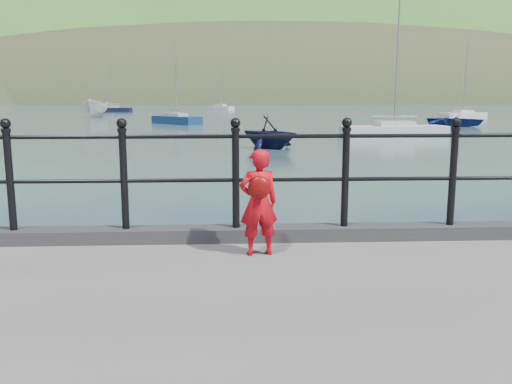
{
  "coord_description": "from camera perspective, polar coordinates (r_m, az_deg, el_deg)",
  "views": [
    {
      "loc": [
        0.53,
        -5.95,
        2.58
      ],
      "look_at": [
        0.82,
        -0.2,
        1.55
      ],
      "focal_mm": 38.0,
      "sensor_mm": 36.0,
      "label": 1
    }
  ],
  "objects": [
    {
      "name": "ground",
      "position": [
        6.51,
        -7.49,
        -13.31
      ],
      "size": [
        600.0,
        600.0,
        0.0
      ],
      "primitive_type": "plane",
      "color": "#2D4251",
      "rests_on": "ground"
    },
    {
      "name": "kerb",
      "position": [
        6.02,
        -7.84,
        -4.44
      ],
      "size": [
        60.0,
        0.3,
        0.15
      ],
      "primitive_type": "cube",
      "color": "#28282B",
      "rests_on": "quay"
    },
    {
      "name": "railing",
      "position": [
        5.88,
        -8.02,
        2.65
      ],
      "size": [
        18.11,
        0.11,
        1.2
      ],
      "color": "black",
      "rests_on": "kerb"
    },
    {
      "name": "far_shore",
      "position": [
        249.53,
        5.88,
        4.28
      ],
      "size": [
        830.0,
        200.0,
        156.0
      ],
      "color": "#333A21",
      "rests_on": "ground"
    },
    {
      "name": "child",
      "position": [
        5.36,
        0.27,
        -1.03
      ],
      "size": [
        0.43,
        0.35,
        1.07
      ],
      "rotation": [
        0.0,
        0.0,
        3.33
      ],
      "color": "red",
      "rests_on": "quay"
    },
    {
      "name": "launch_blue",
      "position": [
        49.7,
        20.31,
        7.1
      ],
      "size": [
        5.78,
        5.92,
        1.0
      ],
      "primitive_type": "imported",
      "rotation": [
        0.0,
        0.0,
        0.71
      ],
      "color": "navy",
      "rests_on": "ground"
    },
    {
      "name": "launch_white",
      "position": [
        67.47,
        -16.44,
        8.45
      ],
      "size": [
        2.67,
        5.87,
        2.2
      ],
      "primitive_type": "imported",
      "rotation": [
        0.0,
        0.0,
        -0.1
      ],
      "color": "silver",
      "rests_on": "ground"
    },
    {
      "name": "launch_navy",
      "position": [
        26.7,
        1.43,
        6.32
      ],
      "size": [
        4.08,
        4.01,
        1.63
      ],
      "primitive_type": "imported",
      "rotation": [
        0.0,
        0.0,
        0.89
      ],
      "color": "black",
      "rests_on": "ground"
    },
    {
      "name": "sailboat_far",
      "position": [
        65.14,
        20.96,
        7.49
      ],
      "size": [
        6.13,
        4.03,
        8.62
      ],
      "rotation": [
        0.0,
        0.0,
        0.44
      ],
      "color": "silver",
      "rests_on": "ground"
    },
    {
      "name": "sailboat_port",
      "position": [
        50.94,
        -8.35,
        7.49
      ],
      "size": [
        4.99,
        5.12,
        7.94
      ],
      "rotation": [
        0.0,
        0.0,
        -0.81
      ],
      "color": "navy",
      "rests_on": "ground"
    },
    {
      "name": "sailboat_near",
      "position": [
        35.31,
        14.32,
        6.17
      ],
      "size": [
        6.84,
        2.76,
        9.08
      ],
      "rotation": [
        0.0,
        0.0,
        0.14
      ],
      "color": "silver",
      "rests_on": "ground"
    },
    {
      "name": "sailboat_deep",
      "position": [
        99.24,
        -3.72,
        8.81
      ],
      "size": [
        4.89,
        4.73,
        7.88
      ],
      "rotation": [
        0.0,
        0.0,
        -0.76
      ],
      "color": "silver",
      "rests_on": "ground"
    },
    {
      "name": "sailboat_left",
      "position": [
        88.75,
        -15.0,
        8.33
      ],
      "size": [
        6.46,
        2.72,
        8.87
      ],
      "rotation": [
        0.0,
        0.0,
        -0.13
      ],
      "color": "black",
      "rests_on": "ground"
    }
  ]
}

